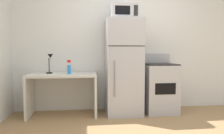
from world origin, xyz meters
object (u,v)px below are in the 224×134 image
object	(u,v)px
desk_lamp	(50,60)
spray_bottle	(69,69)
desk	(63,86)
refrigerator	(123,67)
microwave	(124,12)
oven_range	(160,87)

from	to	relation	value
desk_lamp	spray_bottle	distance (m)	0.40
desk	refrigerator	distance (m)	1.15
desk	desk_lamp	xyz separation A→B (m)	(-0.23, 0.08, 0.46)
desk	microwave	world-z (taller)	microwave
desk	oven_range	bearing A→B (deg)	0.07
desk	oven_range	world-z (taller)	oven_range
desk_lamp	refrigerator	xyz separation A→B (m)	(1.32, -0.10, -0.13)
oven_range	refrigerator	bearing A→B (deg)	-178.65
refrigerator	oven_range	bearing A→B (deg)	1.35
spray_bottle	oven_range	distance (m)	1.72
desk_lamp	refrigerator	distance (m)	1.33
spray_bottle	desk	bearing A→B (deg)	154.33
spray_bottle	refrigerator	size ratio (longest dim) A/B	0.14
desk_lamp	microwave	bearing A→B (deg)	-5.19
desk_lamp	refrigerator	size ratio (longest dim) A/B	0.20
desk_lamp	oven_range	xyz separation A→B (m)	(2.02, -0.08, -0.52)
oven_range	desk	bearing A→B (deg)	-179.93
desk_lamp	microwave	size ratio (longest dim) A/B	0.77
microwave	oven_range	xyz separation A→B (m)	(0.70, 0.04, -1.39)
refrigerator	microwave	world-z (taller)	microwave
desk	refrigerator	world-z (taller)	refrigerator
spray_bottle	oven_range	xyz separation A→B (m)	(1.68, 0.06, -0.38)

